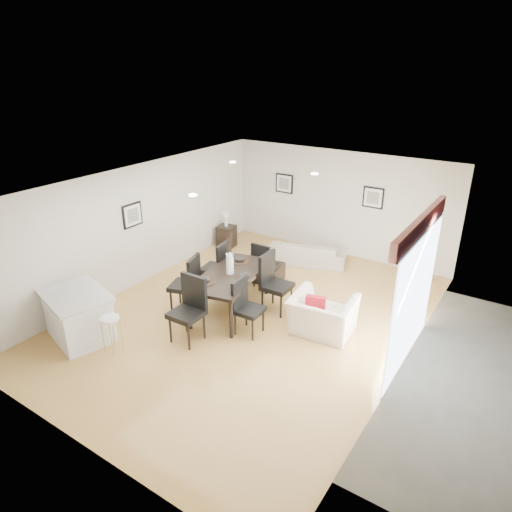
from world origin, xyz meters
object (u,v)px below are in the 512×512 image
Objects in this scene: dining_chair_wfar at (219,264)px; dining_chair_enear at (245,303)px; sofa at (307,253)px; dining_chair_foot at (263,263)px; side_table at (227,236)px; dining_chair_wnear at (188,281)px; dining_table at (230,277)px; kitchen_island at (79,316)px; coffee_table at (261,271)px; armchair at (322,315)px; dining_chair_head at (190,305)px; dining_chair_efar at (273,279)px; bar_stool at (110,322)px.

dining_chair_wfar reaches higher than dining_chair_enear.
dining_chair_wfar reaches higher than sofa.
dining_chair_foot is 1.81× the size of side_table.
dining_chair_wfar is at bearing 52.15° from dining_chair_enear.
dining_chair_wfar is at bearing 161.65° from dining_chair_wnear.
dining_table is 2.91m from kitchen_island.
dining_chair_enear is at bearing -72.13° from coffee_table.
armchair is 1.98m from dining_table.
dining_chair_head is 2.06m from kitchen_island.
dining_chair_efar reaches higher than dining_chair_enear.
dining_table is 2.03× the size of dining_chair_foot.
armchair reaches higher than bar_stool.
sofa is 3.21m from armchair.
armchair is at bearing 153.17° from dining_chair_foot.
kitchen_island reaches higher than bar_stool.
side_table is (-2.15, 2.73, -0.45)m from dining_table.
bar_stool is at bearing -11.36° from dining_chair_wfar.
dining_table is 3.05× the size of bar_stool.
dining_chair_enear is at bearing 49.82° from bar_stool.
kitchen_island reaches higher than dining_table.
sofa is at bearing -96.55° from dining_chair_foot.
dining_table is 0.85m from dining_chair_efar.
dining_chair_foot reaches higher than armchair.
dining_chair_head is at bearing 90.02° from dining_chair_foot.
dining_chair_enear is at bearing 78.98° from sofa.
side_table is 0.83× the size of bar_stool.
dining_chair_wfar is at bearing -56.75° from side_table.
sofa is 2.71× the size of bar_stool.
dining_chair_efar is 1.85m from dining_chair_head.
dining_chair_wnear is 2.11m from coffee_table.
coffee_table is 4.14m from kitchen_island.
dining_chair_enear is 3.04m from kitchen_island.
dining_chair_wfar is at bearing -119.98° from coffee_table.
dining_chair_wnear is 1.87m from bar_stool.
dining_chair_foot is 3.66m from bar_stool.
dining_table reaches higher than coffee_table.
dining_chair_head reaches higher than coffee_table.
sofa is at bearing 5.57° from side_table.
side_table is (-2.15, 3.95, -0.39)m from dining_chair_head.
dining_chair_wfar is at bearing 86.01° from kitchen_island.
dining_chair_head is at bearing 13.37° from dining_chair_wfar.
bar_stool is at bearing 137.89° from dining_chair_enear.
dining_chair_head is 1.74× the size of bar_stool.
dining_chair_foot reaches higher than sofa.
kitchen_island is (-1.92, -5.29, 0.17)m from sofa.
kitchen_island is (-1.03, -1.86, -0.21)m from dining_chair_wnear.
dining_chair_enear reaches higher than bar_stool.
dining_table is 0.84m from dining_chair_wnear.
dining_chair_wfar is 3.03m from kitchen_island.
kitchen_island is at bearing 138.21° from dining_chair_efar.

